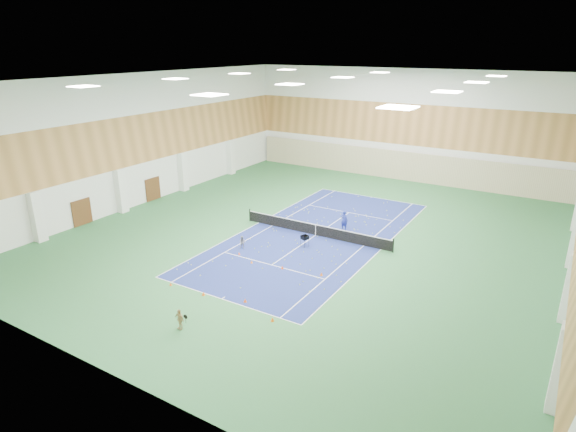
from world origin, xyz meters
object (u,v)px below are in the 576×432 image
Objects in this scene: child_court at (242,242)px; ball_cart at (305,241)px; coach at (344,220)px; tennis_net at (316,229)px; child_apron at (180,319)px.

child_court reaches higher than ball_cart.
coach is 1.88× the size of ball_cart.
ball_cart is (0.34, -2.37, -0.11)m from tennis_net.
coach reaches higher than tennis_net.
child_apron reaches higher than tennis_net.
child_court is (-3.44, -5.10, -0.06)m from tennis_net.
ball_cart is (-1.07, -4.66, -0.39)m from coach.
tennis_net is at bearing 57.82° from coach.
tennis_net reaches higher than child_court.
child_court is at bearing -121.91° from ball_cart.
child_court is 0.82× the size of child_apron.
coach is (1.41, 2.29, 0.28)m from tennis_net.
tennis_net is 2.40m from ball_cart.
ball_cart is (0.23, 13.17, -0.15)m from child_apron.
coach is 8.85m from child_court.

